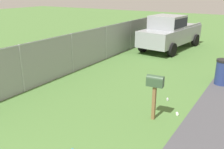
{
  "coord_description": "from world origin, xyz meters",
  "views": [
    {
      "loc": [
        -0.03,
        -3.24,
        3.55
      ],
      "look_at": [
        6.15,
        0.65,
        1.06
      ],
      "focal_mm": 40.28,
      "sensor_mm": 36.0,
      "label": 1
    }
  ],
  "objects": [
    {
      "name": "litter_can_by_mailbox",
      "position": [
        7.51,
        -0.71,
        0.03
      ],
      "size": [
        0.14,
        0.11,
        0.07
      ],
      "primitive_type": "cylinder",
      "rotation": [
        0.0,
        1.57,
        0.39
      ],
      "color": "silver",
      "rests_on": "ground"
    },
    {
      "name": "trash_bin",
      "position": [
        10.07,
        -1.95,
        0.5
      ],
      "size": [
        0.56,
        0.56,
        1.0
      ],
      "color": "navy",
      "rests_on": "ground"
    },
    {
      "name": "mailbox",
      "position": [
        6.05,
        -0.81,
        1.06
      ],
      "size": [
        0.25,
        0.48,
        1.33
      ],
      "rotation": [
        0.0,
        0.0,
        0.1
      ],
      "color": "brown",
      "rests_on": "ground"
    },
    {
      "name": "pickup_truck",
      "position": [
        14.78,
        1.92,
        1.1
      ],
      "size": [
        5.45,
        2.53,
        2.09
      ],
      "rotation": [
        0.0,
        0.0,
        3.04
      ],
      "color": "#93999E",
      "rests_on": "ground"
    },
    {
      "name": "litter_cup_near_hydrant",
      "position": [
        6.65,
        -1.32,
        0.04
      ],
      "size": [
        0.12,
        0.11,
        0.08
      ],
      "primitive_type": "cylinder",
      "rotation": [
        0.0,
        1.57,
        0.43
      ],
      "color": "white",
      "rests_on": "ground"
    },
    {
      "name": "fence_section",
      "position": [
        9.48,
        3.97,
        0.94
      ],
      "size": [
        18.98,
        0.07,
        1.75
      ],
      "color": "#9EA3A8",
      "rests_on": "ground"
    }
  ]
}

